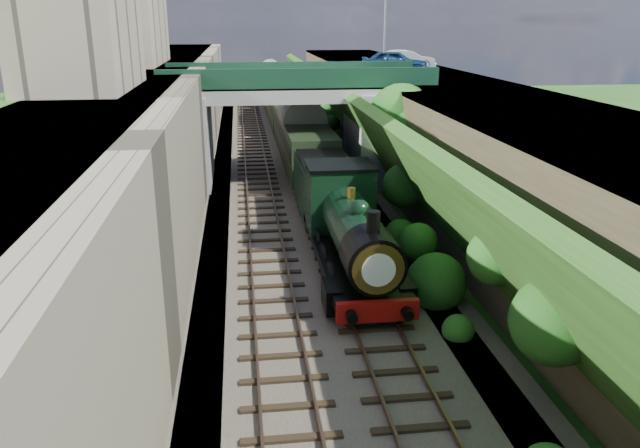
% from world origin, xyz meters
% --- Properties ---
extents(ground, '(160.00, 160.00, 0.00)m').
position_xyz_m(ground, '(0.00, 0.00, 0.00)').
color(ground, '#1E4714').
rests_on(ground, ground).
extents(trackbed, '(10.00, 90.00, 0.20)m').
position_xyz_m(trackbed, '(0.00, 20.00, 0.10)').
color(trackbed, '#473F38').
rests_on(trackbed, ground).
extents(retaining_wall, '(1.00, 90.00, 7.00)m').
position_xyz_m(retaining_wall, '(-5.50, 20.00, 3.50)').
color(retaining_wall, '#756B56').
rests_on(retaining_wall, ground).
extents(street_plateau_left, '(6.00, 90.00, 7.00)m').
position_xyz_m(street_plateau_left, '(-9.00, 20.00, 3.50)').
color(street_plateau_left, '#262628').
rests_on(street_plateau_left, ground).
extents(street_plateau_right, '(8.00, 90.00, 6.25)m').
position_xyz_m(street_plateau_right, '(9.50, 20.00, 3.12)').
color(street_plateau_right, '#262628').
rests_on(street_plateau_right, ground).
extents(embankment_slope, '(4.33, 90.00, 6.36)m').
position_xyz_m(embankment_slope, '(4.97, 19.49, 2.71)').
color(embankment_slope, '#1E4714').
rests_on(embankment_slope, ground).
extents(track_left, '(2.50, 90.00, 0.20)m').
position_xyz_m(track_left, '(-2.00, 20.00, 0.25)').
color(track_left, black).
rests_on(track_left, trackbed).
extents(track_right, '(2.50, 90.00, 0.20)m').
position_xyz_m(track_right, '(1.20, 20.00, 0.25)').
color(track_right, black).
rests_on(track_right, trackbed).
extents(road_bridge, '(16.00, 6.40, 7.25)m').
position_xyz_m(road_bridge, '(0.94, 24.00, 4.08)').
color(road_bridge, gray).
rests_on(road_bridge, ground).
extents(building_far, '(5.00, 10.00, 6.00)m').
position_xyz_m(building_far, '(-10.50, 30.00, 10.00)').
color(building_far, gray).
rests_on(building_far, street_plateau_left).
extents(building_near, '(4.00, 8.00, 4.00)m').
position_xyz_m(building_near, '(-9.50, 14.00, 9.00)').
color(building_near, gray).
rests_on(building_near, street_plateau_left).
extents(tree, '(3.60, 3.80, 6.60)m').
position_xyz_m(tree, '(5.91, 19.01, 4.65)').
color(tree, black).
rests_on(tree, ground).
extents(lamppost, '(0.87, 0.15, 6.00)m').
position_xyz_m(lamppost, '(7.42, 30.35, 9.57)').
color(lamppost, gray).
rests_on(lamppost, street_plateau_right).
extents(car_blue, '(4.96, 2.97, 1.58)m').
position_xyz_m(car_blue, '(7.89, 29.24, 7.04)').
color(car_blue, navy).
rests_on(car_blue, street_plateau_right).
extents(car_silver, '(4.58, 2.17, 1.45)m').
position_xyz_m(car_silver, '(9.48, 32.31, 6.98)').
color(car_silver, '#B0B0B5').
rests_on(car_silver, street_plateau_right).
extents(locomotive, '(3.10, 10.23, 3.83)m').
position_xyz_m(locomotive, '(1.20, 8.15, 1.89)').
color(locomotive, black).
rests_on(locomotive, trackbed).
extents(tender, '(2.70, 6.00, 3.05)m').
position_xyz_m(tender, '(1.20, 15.51, 1.62)').
color(tender, black).
rests_on(tender, trackbed).
extents(coach_front, '(2.90, 18.00, 3.70)m').
position_xyz_m(coach_front, '(1.20, 28.11, 2.05)').
color(coach_front, black).
rests_on(coach_front, trackbed).
extents(coach_middle, '(2.90, 18.00, 3.70)m').
position_xyz_m(coach_middle, '(1.20, 46.91, 2.05)').
color(coach_middle, black).
rests_on(coach_middle, trackbed).
extents(coach_rear, '(2.90, 18.00, 3.70)m').
position_xyz_m(coach_rear, '(1.20, 65.71, 2.05)').
color(coach_rear, black).
rests_on(coach_rear, trackbed).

